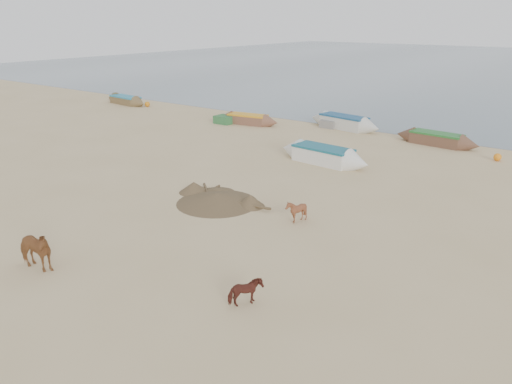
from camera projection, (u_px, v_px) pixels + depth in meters
ground at (190, 248)px, 17.96m from camera, size 140.00×140.00×0.00m
cow_adult at (33, 250)px, 16.17m from camera, size 1.76×1.01×1.40m
calf_front at (296, 211)px, 20.05m from camera, size 1.14×1.11×0.96m
calf_right at (246, 293)px, 14.22m from camera, size 0.82×0.93×0.84m
near_canoe at (323, 155)px, 28.24m from camera, size 5.91×1.93×0.93m
debris_pile at (217, 198)px, 22.18m from camera, size 4.83×4.83×0.47m
waterline_canoes at (437, 139)px, 32.03m from camera, size 57.43×5.19×0.97m
beach_clutter at (449, 145)px, 31.03m from camera, size 44.98×4.83×0.64m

